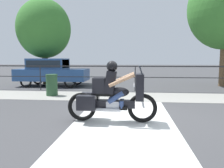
# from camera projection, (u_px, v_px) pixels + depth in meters

# --- Properties ---
(ground_plane) EXTENTS (120.00, 120.00, 0.00)m
(ground_plane) POSITION_uv_depth(u_px,v_px,m) (136.00, 117.00, 6.33)
(ground_plane) COLOR #424244
(sidewalk_band) EXTENTS (44.00, 2.40, 0.01)m
(sidewalk_band) POSITION_uv_depth(u_px,v_px,m) (135.00, 97.00, 9.69)
(sidewalk_band) COLOR #99968E
(sidewalk_band) RESTS_ON ground
(crosswalk_band) EXTENTS (2.64, 6.00, 0.01)m
(crosswalk_band) POSITION_uv_depth(u_px,v_px,m) (124.00, 118.00, 6.16)
(crosswalk_band) COLOR silver
(crosswalk_band) RESTS_ON ground
(fence_railing) EXTENTS (36.00, 0.05, 1.33)m
(fence_railing) POSITION_uv_depth(u_px,v_px,m) (135.00, 71.00, 11.24)
(fence_railing) COLOR #232326
(fence_railing) RESTS_ON ground
(motorcycle) EXTENTS (2.39, 0.76, 1.62)m
(motorcycle) POSITION_uv_depth(u_px,v_px,m) (112.00, 95.00, 5.75)
(motorcycle) COLOR black
(motorcycle) RESTS_ON ground
(parked_car) EXTENTS (4.31, 1.76, 1.70)m
(parked_car) POSITION_uv_depth(u_px,v_px,m) (51.00, 70.00, 13.43)
(parked_car) COLOR #284C84
(parked_car) RESTS_ON ground
(trash_bin) EXTENTS (0.53, 0.53, 0.98)m
(trash_bin) POSITION_uv_depth(u_px,v_px,m) (52.00, 85.00, 9.92)
(trash_bin) COLOR #284C2D
(trash_bin) RESTS_ON ground
(tree_behind_car) EXTENTS (3.50, 3.50, 5.59)m
(tree_behind_car) POSITION_uv_depth(u_px,v_px,m) (44.00, 29.00, 14.37)
(tree_behind_car) COLOR brown
(tree_behind_car) RESTS_ON ground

